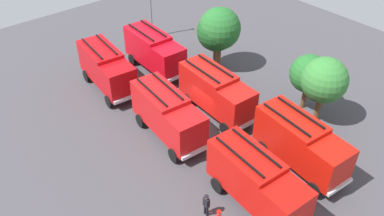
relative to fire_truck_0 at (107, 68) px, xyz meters
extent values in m
plane|color=#423F44|center=(8.65, 2.61, -2.15)|extent=(54.72, 54.72, 0.00)
cube|color=red|center=(2.44, -0.25, -0.05)|extent=(2.44, 2.71, 2.60)
cube|color=#8C9EAD|center=(3.48, -0.35, 0.26)|extent=(0.29, 2.12, 1.46)
cube|color=red|center=(-1.05, 0.11, 0.10)|extent=(5.03, 2.97, 2.90)
cube|color=black|center=(-0.98, 0.79, 1.67)|extent=(4.31, 0.56, 0.12)
cube|color=black|center=(-1.12, -0.58, 1.67)|extent=(4.31, 0.56, 0.12)
cube|color=silver|center=(3.63, -0.37, -1.20)|extent=(0.44, 2.38, 0.28)
cylinder|color=black|center=(2.76, 0.93, -1.60)|extent=(1.13, 0.46, 1.10)
cylinder|color=black|center=(2.51, -1.46, -1.60)|extent=(1.13, 0.46, 1.10)
cylinder|color=black|center=(-2.12, 1.42, -1.60)|extent=(1.13, 0.46, 1.10)
cylinder|color=black|center=(-2.36, -0.97, -1.60)|extent=(1.13, 0.46, 1.10)
cube|color=red|center=(11.19, -0.10, -0.05)|extent=(2.41, 2.69, 2.60)
cube|color=#8C9EAD|center=(12.24, -0.19, 0.26)|extent=(0.27, 2.12, 1.46)
cube|color=red|center=(7.71, 0.21, 0.10)|extent=(5.00, 2.92, 2.90)
cube|color=black|center=(7.77, 0.90, 1.67)|extent=(4.31, 0.50, 0.12)
cube|color=black|center=(7.64, -0.47, 1.67)|extent=(4.31, 0.50, 0.12)
cube|color=silver|center=(12.39, -0.21, -1.20)|extent=(0.41, 2.38, 0.28)
cylinder|color=black|center=(11.50, 1.08, -1.60)|extent=(1.13, 0.45, 1.10)
cylinder|color=black|center=(11.28, -1.31, -1.60)|extent=(1.13, 0.45, 1.10)
cylinder|color=black|center=(6.62, 1.51, -1.60)|extent=(1.13, 0.45, 1.10)
cylinder|color=black|center=(6.40, -0.88, -1.60)|extent=(1.13, 0.45, 1.10)
cube|color=red|center=(20.17, 0.04, -0.05)|extent=(2.36, 2.64, 2.60)
cube|color=#8C9EAD|center=(21.22, -0.03, 0.26)|extent=(0.22, 2.13, 1.46)
cube|color=red|center=(16.68, 0.27, 0.10)|extent=(4.96, 2.82, 2.90)
cube|color=black|center=(16.72, 0.96, 1.67)|extent=(4.32, 0.41, 0.12)
cube|color=black|center=(16.63, -0.41, 1.67)|extent=(4.32, 0.41, 0.12)
cylinder|color=black|center=(20.45, 1.22, -1.60)|extent=(1.12, 0.42, 1.10)
cylinder|color=black|center=(15.56, 1.55, -1.60)|extent=(1.12, 0.42, 1.10)
cylinder|color=black|center=(15.40, -0.84, -1.60)|extent=(1.12, 0.42, 1.10)
cube|color=red|center=(2.58, 5.01, -0.05)|extent=(2.30, 2.59, 2.60)
cube|color=#8C9EAD|center=(3.63, 4.97, 0.26)|extent=(0.17, 2.13, 1.46)
cube|color=red|center=(-0.92, 5.15, 0.10)|extent=(4.90, 2.70, 2.90)
cube|color=black|center=(-0.89, 5.84, 1.67)|extent=(4.32, 0.30, 0.12)
cube|color=black|center=(-0.95, 4.47, 1.67)|extent=(4.32, 0.30, 0.12)
cube|color=silver|center=(3.78, 4.96, -1.20)|extent=(0.30, 2.38, 0.28)
cylinder|color=black|center=(2.83, 6.20, -1.60)|extent=(1.11, 0.40, 1.10)
cylinder|color=black|center=(2.73, 3.80, -1.60)|extent=(1.11, 0.40, 1.10)
cylinder|color=black|center=(-2.07, 6.40, -1.60)|extent=(1.11, 0.40, 1.10)
cylinder|color=black|center=(-2.17, 4.00, -1.60)|extent=(1.11, 0.40, 1.10)
cube|color=red|center=(11.39, 4.83, -0.05)|extent=(2.32, 2.60, 2.60)
cube|color=#8C9EAD|center=(12.44, 4.78, 0.26)|extent=(0.18, 2.13, 1.46)
cube|color=red|center=(7.89, 4.99, 0.10)|extent=(4.91, 2.72, 2.90)
cube|color=black|center=(7.92, 5.68, 1.67)|extent=(4.32, 0.32, 0.12)
cube|color=black|center=(7.86, 4.30, 1.67)|extent=(4.32, 0.32, 0.12)
cube|color=silver|center=(12.59, 4.77, -1.20)|extent=(0.31, 2.38, 0.28)
cylinder|color=black|center=(11.64, 6.02, -1.60)|extent=(1.12, 0.40, 1.10)
cylinder|color=black|center=(11.53, 3.62, -1.60)|extent=(1.12, 0.40, 1.10)
cylinder|color=black|center=(6.75, 6.25, -1.60)|extent=(1.12, 0.40, 1.10)
cylinder|color=black|center=(6.64, 3.85, -1.60)|extent=(1.12, 0.40, 1.10)
cube|color=red|center=(19.72, 4.96, -0.05)|extent=(2.42, 2.69, 2.60)
cube|color=#8C9EAD|center=(20.77, 4.87, 0.26)|extent=(0.27, 2.12, 1.46)
cube|color=red|center=(16.23, 5.28, 0.10)|extent=(5.01, 2.93, 2.90)
cube|color=black|center=(16.30, 5.97, 1.67)|extent=(4.31, 0.52, 0.12)
cube|color=black|center=(16.17, 4.60, 1.67)|extent=(4.31, 0.52, 0.12)
cube|color=silver|center=(20.92, 4.85, -1.20)|extent=(0.42, 2.38, 0.28)
cylinder|color=black|center=(20.03, 6.14, -1.60)|extent=(1.13, 0.45, 1.10)
cylinder|color=black|center=(19.81, 3.75, -1.60)|extent=(1.13, 0.45, 1.10)
cylinder|color=black|center=(15.15, 6.59, -1.60)|extent=(1.13, 0.45, 1.10)
cylinder|color=black|center=(14.93, 4.20, -1.60)|extent=(1.13, 0.45, 1.10)
sphere|color=beige|center=(17.75, -3.00, -0.48)|extent=(0.24, 0.24, 0.24)
cylinder|color=#B7140F|center=(17.75, -3.00, -0.38)|extent=(0.29, 0.29, 0.07)
cylinder|color=black|center=(16.27, -2.74, -1.75)|extent=(0.16, 0.16, 0.80)
cylinder|color=black|center=(16.48, -2.74, -1.75)|extent=(0.16, 0.16, 0.80)
cube|color=black|center=(16.37, -2.74, -1.01)|extent=(0.43, 0.25, 0.69)
sphere|color=beige|center=(16.37, -2.74, -0.55)|extent=(0.23, 0.23, 0.23)
cylinder|color=black|center=(16.37, -2.74, -0.46)|extent=(0.28, 0.28, 0.07)
cylinder|color=black|center=(16.66, 8.25, -1.78)|extent=(0.16, 0.16, 0.75)
cylinder|color=black|center=(16.53, 8.09, -1.78)|extent=(0.16, 0.16, 0.75)
cube|color=gold|center=(16.60, 8.17, -1.08)|extent=(0.45, 0.48, 0.65)
sphere|color=beige|center=(16.60, 8.17, -0.65)|extent=(0.21, 0.21, 0.21)
cylinder|color=gold|center=(16.60, 8.17, -0.57)|extent=(0.26, 0.26, 0.06)
cylinder|color=brown|center=(3.61, 9.86, -0.99)|extent=(0.46, 0.46, 2.32)
sphere|color=#19511E|center=(3.61, 9.86, 1.74)|extent=(3.71, 3.71, 3.71)
cylinder|color=brown|center=(3.75, 10.10, -0.91)|extent=(0.50, 0.50, 2.49)
sphere|color=#236628|center=(3.75, 10.10, 2.02)|extent=(3.98, 3.98, 3.98)
cylinder|color=brown|center=(13.21, 11.21, -1.16)|extent=(0.40, 0.40, 1.99)
sphere|color=#236628|center=(13.21, 11.21, 1.19)|extent=(3.18, 3.18, 3.18)
cylinder|color=brown|center=(14.97, 10.65, -1.01)|extent=(0.46, 0.46, 2.28)
sphere|color=#337A33|center=(14.97, 10.65, 1.67)|extent=(3.65, 3.65, 3.65)
cone|color=#F2600C|center=(-1.47, 8.14, -1.84)|extent=(0.44, 0.44, 0.62)
cone|color=#F2600C|center=(1.83, 2.44, -1.80)|extent=(0.50, 0.50, 0.71)
cylinder|color=slate|center=(-5.82, 9.04, 1.29)|extent=(0.16, 0.16, 6.90)
camera|label=1|loc=(28.30, -13.98, 18.70)|focal=37.73mm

